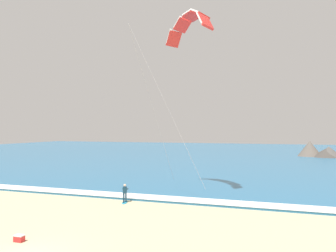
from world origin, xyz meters
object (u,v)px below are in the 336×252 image
(kite_primary, at_px, (189,24))
(cooler_box, at_px, (19,238))
(surfboard, at_px, (125,202))
(kitesurfer, at_px, (125,192))

(kite_primary, distance_m, cooler_box, 24.06)
(surfboard, bearing_deg, kite_primary, 44.31)
(kitesurfer, bearing_deg, cooler_box, -98.15)
(kitesurfer, bearing_deg, surfboard, -75.05)
(cooler_box, bearing_deg, surfboard, 81.82)
(kitesurfer, height_order, kite_primary, kite_primary)
(kite_primary, bearing_deg, surfboard, -135.69)
(kite_primary, bearing_deg, cooler_box, -112.26)
(kitesurfer, relative_size, cooler_box, 2.91)
(surfboard, distance_m, kite_primary, 18.55)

